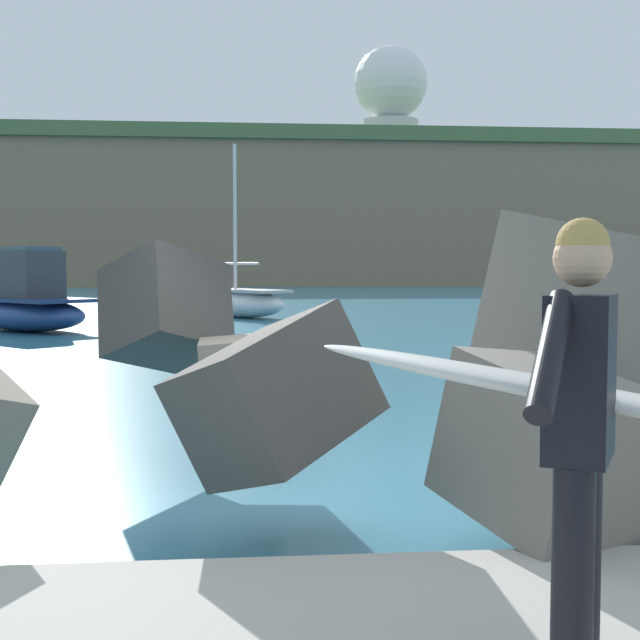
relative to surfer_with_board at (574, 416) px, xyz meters
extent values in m
plane|color=teal|center=(-1.14, 3.40, -1.28)|extent=(400.00, 400.00, 0.00)
cube|color=#4C4944|center=(-1.02, 2.61, -0.30)|extent=(1.56, 1.34, 1.31)
cube|color=slate|center=(1.38, 3.48, 0.10)|extent=(2.01, 1.61, 1.74)
cube|color=gray|center=(-1.22, 4.32, -0.36)|extent=(0.71, 0.79, 0.66)
cube|color=slate|center=(0.66, 2.01, -0.55)|extent=(1.41, 1.51, 1.21)
cube|color=#3D3A38|center=(-1.90, 5.12, 0.15)|extent=(1.29, 1.48, 1.30)
cylinder|color=black|center=(-0.08, -0.21, -0.59)|extent=(0.15, 0.15, 0.90)
cylinder|color=black|center=(0.04, 0.00, -0.59)|extent=(0.15, 0.15, 0.90)
cube|color=black|center=(-0.02, -0.11, 0.16)|extent=(0.37, 0.44, 0.60)
sphere|color=tan|center=(-0.02, -0.11, 0.59)|extent=(0.21, 0.21, 0.21)
sphere|color=tan|center=(-0.02, -0.11, 0.64)|extent=(0.19, 0.19, 0.19)
cylinder|color=black|center=(-0.25, -0.42, 0.28)|extent=(0.33, 0.51, 0.41)
cylinder|color=black|center=(0.10, 0.11, 0.12)|extent=(0.09, 0.09, 0.56)
ellipsoid|color=white|center=(0.04, 0.22, 0.06)|extent=(2.01, 1.32, 0.37)
ellipsoid|color=navy|center=(-7.07, 22.08, -0.82)|extent=(4.86, 4.99, 0.92)
cube|color=navy|center=(-7.07, 22.08, -0.39)|extent=(4.47, 4.59, 0.10)
cube|color=#33383D|center=(-6.81, 21.81, 0.29)|extent=(1.90, 1.92, 1.29)
cube|color=#334C5B|center=(-6.81, 21.81, 1.00)|extent=(1.71, 1.72, 0.12)
ellipsoid|color=#EAC64C|center=(15.28, 38.92, -0.82)|extent=(4.40, 4.40, 0.92)
cube|color=#AF9539|center=(15.28, 38.92, -0.40)|extent=(4.05, 4.05, 0.10)
cube|color=#33383D|center=(15.50, 39.14, 0.28)|extent=(1.76, 1.76, 1.28)
cube|color=#334C5B|center=(15.50, 39.14, 0.98)|extent=(1.58, 1.58, 0.12)
ellipsoid|color=white|center=(-1.05, 27.80, -0.79)|extent=(3.84, 4.53, 0.98)
cube|color=#ACACAC|center=(-1.05, 27.80, -0.34)|extent=(3.54, 4.17, 0.10)
cylinder|color=silver|center=(-1.25, 28.07, 2.23)|extent=(0.12, 0.12, 5.06)
cylinder|color=silver|center=(-1.25, 28.07, 0.60)|extent=(1.64, 2.24, 0.08)
cube|color=#847056|center=(-9.66, 89.64, 4.75)|extent=(101.36, 40.01, 12.06)
cube|color=#4C6B42|center=(-9.66, 89.64, 11.38)|extent=(103.38, 40.81, 1.20)
cylinder|color=silver|center=(14.39, 85.77, 13.51)|extent=(5.61, 5.61, 3.06)
sphere|color=white|center=(14.39, 85.77, 18.72)|extent=(7.35, 7.35, 7.35)
camera|label=1|loc=(-1.26, -3.19, 0.57)|focal=49.78mm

